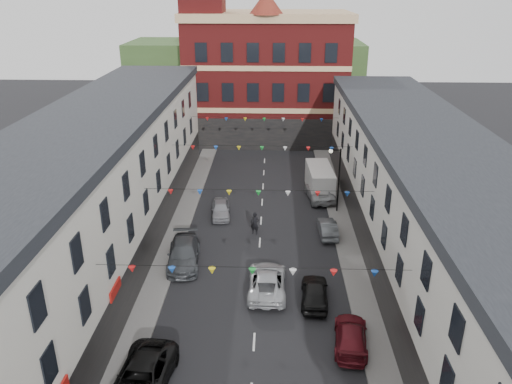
# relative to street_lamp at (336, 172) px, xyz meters

# --- Properties ---
(ground) EXTENTS (160.00, 160.00, 0.00)m
(ground) POSITION_rel_street_lamp_xyz_m (-6.55, -14.00, -3.90)
(ground) COLOR black
(ground) RESTS_ON ground
(pavement_left) EXTENTS (1.80, 64.00, 0.15)m
(pavement_left) POSITION_rel_street_lamp_xyz_m (-13.45, -12.00, -3.83)
(pavement_left) COLOR #605E5B
(pavement_left) RESTS_ON ground
(pavement_right) EXTENTS (1.80, 64.00, 0.15)m
(pavement_right) POSITION_rel_street_lamp_xyz_m (0.35, -12.00, -3.83)
(pavement_right) COLOR #605E5B
(pavement_right) RESTS_ON ground
(terrace_left) EXTENTS (8.40, 56.00, 10.70)m
(terrace_left) POSITION_rel_street_lamp_xyz_m (-18.33, -13.00, 1.44)
(terrace_left) COLOR silver
(terrace_left) RESTS_ON ground
(terrace_right) EXTENTS (8.40, 56.00, 9.70)m
(terrace_right) POSITION_rel_street_lamp_xyz_m (5.23, -13.00, 0.95)
(terrace_right) COLOR beige
(terrace_right) RESTS_ON ground
(civic_building) EXTENTS (20.60, 13.30, 18.50)m
(civic_building) POSITION_rel_street_lamp_xyz_m (-6.55, 23.95, 4.23)
(civic_building) COLOR maroon
(civic_building) RESTS_ON ground
(clock_tower) EXTENTS (5.60, 5.60, 30.00)m
(clock_tower) POSITION_rel_street_lamp_xyz_m (-14.05, 21.00, 11.03)
(clock_tower) COLOR maroon
(clock_tower) RESTS_ON ground
(distant_hill) EXTENTS (40.00, 14.00, 10.00)m
(distant_hill) POSITION_rel_street_lamp_xyz_m (-10.55, 48.00, 1.10)
(distant_hill) COLOR #355125
(distant_hill) RESTS_ON ground
(street_lamp) EXTENTS (1.10, 0.36, 6.00)m
(street_lamp) POSITION_rel_street_lamp_xyz_m (0.00, 0.00, 0.00)
(street_lamp) COLOR black
(street_lamp) RESTS_ON ground
(car_left_c) EXTENTS (3.07, 5.85, 1.57)m
(car_left_c) POSITION_rel_street_lamp_xyz_m (-12.05, -21.97, -3.12)
(car_left_c) COLOR black
(car_left_c) RESTS_ON ground
(car_left_d) EXTENTS (2.78, 5.72, 1.60)m
(car_left_d) POSITION_rel_street_lamp_xyz_m (-12.05, -9.38, -3.10)
(car_left_d) COLOR #43474B
(car_left_d) RESTS_ON ground
(car_left_e) EXTENTS (2.00, 4.15, 1.37)m
(car_left_e) POSITION_rel_street_lamp_xyz_m (-10.15, -1.15, -3.22)
(car_left_e) COLOR gray
(car_left_e) RESTS_ON ground
(car_right_c) EXTENTS (2.34, 4.67, 1.30)m
(car_right_c) POSITION_rel_street_lamp_xyz_m (-1.05, -18.08, -3.25)
(car_right_c) COLOR maroon
(car_right_c) RESTS_ON ground
(car_right_d) EXTENTS (1.97, 4.36, 1.45)m
(car_right_d) POSITION_rel_street_lamp_xyz_m (-2.79, -13.90, -3.18)
(car_right_d) COLOR black
(car_right_d) RESTS_ON ground
(car_right_e) EXTENTS (1.52, 3.92, 1.27)m
(car_right_e) POSITION_rel_street_lamp_xyz_m (-1.05, -4.49, -3.27)
(car_right_e) COLOR #53575B
(car_right_e) RESTS_ON ground
(car_right_f) EXTENTS (2.88, 5.23, 1.39)m
(car_right_f) POSITION_rel_street_lamp_xyz_m (-1.05, 2.94, -3.21)
(car_right_f) COLOR #9D9EA1
(car_right_f) RESTS_ON ground
(moving_car) EXTENTS (2.52, 5.39, 1.49)m
(moving_car) POSITION_rel_street_lamp_xyz_m (-5.87, -12.75, -3.16)
(moving_car) COLOR #B3B6BB
(moving_car) RESTS_ON ground
(white_van) EXTENTS (2.54, 5.93, 2.57)m
(white_van) POSITION_rel_street_lamp_xyz_m (-0.95, 4.69, -2.62)
(white_van) COLOR silver
(white_van) RESTS_ON ground
(pedestrian) EXTENTS (0.81, 0.66, 1.93)m
(pedestrian) POSITION_rel_street_lamp_xyz_m (-7.00, -4.52, -2.94)
(pedestrian) COLOR black
(pedestrian) RESTS_ON ground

